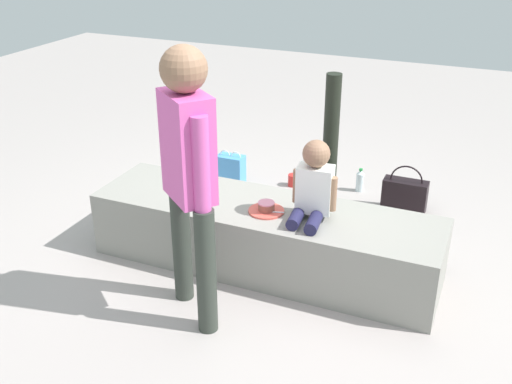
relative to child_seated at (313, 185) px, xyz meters
name	(u,v)px	position (x,y,z in m)	size (l,w,h in m)	color
ground_plane	(265,265)	(-0.31, 0.02, -0.64)	(12.00, 12.00, 0.00)	#A79D99
concrete_ledge	(265,236)	(-0.31, 0.02, -0.43)	(2.20, 0.60, 0.43)	gray
child_seated	(313,185)	(0.00, 0.00, 0.00)	(0.28, 0.32, 0.48)	#212044
adult_standing	(189,164)	(-0.49, -0.59, 0.28)	(0.38, 0.34, 1.53)	#2E352E
cake_plate	(266,209)	(-0.28, -0.04, -0.19)	(0.22, 0.22, 0.07)	#E0594C
gift_bag	(231,171)	(-1.03, 1.04, -0.50)	(0.22, 0.13, 0.32)	#4C99E0
railing_post	(329,167)	(-0.14, 0.83, -0.23)	(0.36, 0.36, 1.09)	black
water_bottle_near_gift	(219,196)	(-0.97, 0.68, -0.55)	(0.07, 0.07, 0.18)	silver
water_bottle_far_side	(360,181)	(-0.03, 1.37, -0.55)	(0.06, 0.06, 0.20)	silver
party_cup_red	(293,180)	(-0.56, 1.25, -0.59)	(0.09, 0.09, 0.10)	red
cake_box_white	(384,236)	(0.34, 0.60, -0.58)	(0.32, 0.29, 0.12)	white
handbag_black_leather	(405,195)	(0.37, 1.16, -0.51)	(0.33, 0.13, 0.37)	black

